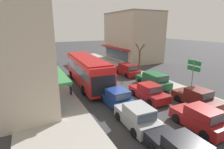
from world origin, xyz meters
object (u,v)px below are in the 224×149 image
parked_sedan_kerb_front (197,98)px  directional_road_sign (194,69)px  hatchback_adjacent_lane_lead (137,117)px  traffic_light_downstreet (50,49)px  sedan_queue_gap_filler (117,99)px  pedestrian_browsing_midblock (56,67)px  parked_wagon_kerb_second (154,80)px  street_tree_right (140,59)px  city_bus (87,69)px  pedestrian_far_walker (59,73)px  pedestrian_with_handbag_near (70,85)px  hatchback_behind_bus_mid (200,118)px  parked_wagon_kerb_third (127,70)px  sedan_adjacent_lane_trail (149,92)px

parked_sedan_kerb_front → directional_road_sign: directional_road_sign is taller
hatchback_adjacent_lane_lead → traffic_light_downstreet: bearing=95.8°
sedan_queue_gap_filler → pedestrian_browsing_midblock: size_ratio=2.62×
parked_wagon_kerb_second → street_tree_right: 6.05m
city_bus → traffic_light_downstreet: 13.88m
parked_wagon_kerb_second → pedestrian_far_walker: size_ratio=2.79×
pedestrian_with_handbag_near → pedestrian_browsing_midblock: 9.38m
sedan_queue_gap_filler → hatchback_behind_bus_mid: bearing=-59.0°
hatchback_behind_bus_mid → directional_road_sign: (4.32, 4.29, 1.99)m
parked_wagon_kerb_second → sedan_queue_gap_filler: bearing=-156.2°
directional_road_sign → pedestrian_with_handbag_near: directional_road_sign is taller
parked_wagon_kerb_second → pedestrian_browsing_midblock: pedestrian_browsing_midblock is taller
directional_road_sign → pedestrian_with_handbag_near: (-10.58, 5.16, -1.64)m
hatchback_adjacent_lane_lead → hatchback_behind_bus_mid: bearing=-29.7°
parked_sedan_kerb_front → directional_road_sign: size_ratio=1.17×
parked_sedan_kerb_front → pedestrian_with_handbag_near: 11.53m
pedestrian_with_handbag_near → pedestrian_far_walker: (-0.15, 5.50, -0.00)m
parked_sedan_kerb_front → pedestrian_browsing_midblock: (-9.08, 16.31, 0.40)m
hatchback_adjacent_lane_lead → traffic_light_downstreet: traffic_light_downstreet is taller
hatchback_behind_bus_mid → street_tree_right: bearing=70.9°
parked_wagon_kerb_third → directional_road_sign: directional_road_sign is taller
directional_road_sign → street_tree_right: street_tree_right is taller
sedan_queue_gap_filler → street_tree_right: size_ratio=0.97×
parked_wagon_kerb_third → city_bus: bearing=-164.8°
sedan_adjacent_lane_trail → pedestrian_with_handbag_near: size_ratio=2.58×
hatchback_behind_bus_mid → sedan_queue_gap_filler: hatchback_behind_bus_mid is taller
sedan_adjacent_lane_trail → parked_wagon_kerb_third: (2.66, 8.32, 0.08)m
city_bus → parked_wagon_kerb_third: size_ratio=2.42×
parked_wagon_kerb_third → pedestrian_far_walker: pedestrian_far_walker is taller
sedan_queue_gap_filler → parked_wagon_kerb_third: (5.99, 8.36, 0.08)m
street_tree_right → sedan_adjacent_lane_trail: bearing=-119.6°
city_bus → hatchback_adjacent_lane_lead: (0.13, -10.00, -1.17)m
sedan_adjacent_lane_trail → pedestrian_browsing_midblock: size_ratio=2.58×
parked_wagon_kerb_second → pedestrian_browsing_midblock: (-8.94, 10.74, 0.32)m
city_bus → hatchback_adjacent_lane_lead: size_ratio=2.91×
parked_wagon_kerb_second → pedestrian_with_handbag_near: size_ratio=2.79×
parked_wagon_kerb_third → street_tree_right: bearing=-3.6°
sedan_queue_gap_filler → parked_wagon_kerb_third: bearing=54.4°
city_bus → parked_wagon_kerb_second: (6.49, -3.95, -1.14)m
parked_sedan_kerb_front → street_tree_right: 11.38m
hatchback_adjacent_lane_lead → pedestrian_browsing_midblock: (-2.58, 16.79, 0.36)m
hatchback_adjacent_lane_lead → pedestrian_browsing_midblock: bearing=98.7°
sedan_adjacent_lane_trail → pedestrian_browsing_midblock: pedestrian_browsing_midblock is taller
traffic_light_downstreet → street_tree_right: bearing=-48.4°
traffic_light_downstreet → pedestrian_browsing_midblock: 7.11m
directional_road_sign → hatchback_adjacent_lane_lead: bearing=-164.0°
parked_sedan_kerb_front → street_tree_right: size_ratio=0.96×
directional_road_sign → sedan_queue_gap_filler: bearing=171.5°
sedan_adjacent_lane_trail → parked_wagon_kerb_third: parked_wagon_kerb_third is taller
hatchback_behind_bus_mid → pedestrian_with_handbag_near: 11.34m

